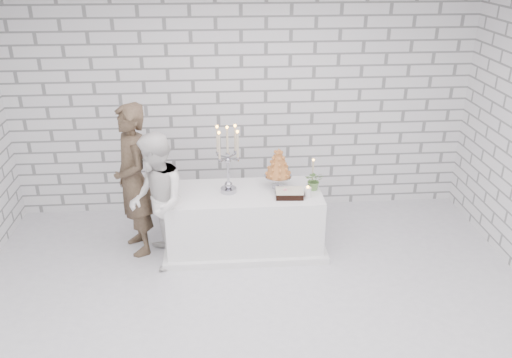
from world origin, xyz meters
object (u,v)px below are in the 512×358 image
object	(u,v)px
cake_table	(244,220)
bride	(157,202)
candelabra	(228,160)
croquembouche	(278,168)
groom	(134,180)

from	to	relation	value
cake_table	bride	distance (m)	1.10
candelabra	croquembouche	size ratio (longest dim) A/B	1.62
groom	croquembouche	size ratio (longest dim) A/B	3.63
cake_table	bride	xyz separation A→B (m)	(-0.98, -0.27, 0.42)
groom	croquembouche	xyz separation A→B (m)	(1.68, 0.03, 0.09)
groom	bride	bearing A→B (deg)	16.73
groom	croquembouche	world-z (taller)	groom
cake_table	groom	xyz separation A→B (m)	(-1.27, 0.07, 0.54)
cake_table	candelabra	bearing A→B (deg)	175.81
bride	candelabra	xyz separation A→B (m)	(0.80, 0.28, 0.37)
cake_table	groom	size ratio (longest dim) A/B	0.99
groom	candelabra	bearing A→B (deg)	62.99
cake_table	croquembouche	world-z (taller)	croquembouche
candelabra	croquembouche	world-z (taller)	candelabra
bride	candelabra	distance (m)	0.92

